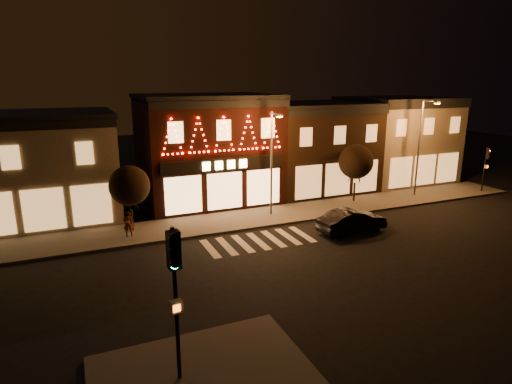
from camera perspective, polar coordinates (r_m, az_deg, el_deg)
ground at (r=22.47m, az=4.44°, el=-9.91°), size 120.00×120.00×0.00m
sidewalk_far at (r=29.98m, az=0.75°, el=-3.33°), size 44.00×4.00×0.15m
building_left at (r=32.71m, az=-28.84°, el=2.85°), size 12.20×8.28×7.30m
building_pulp at (r=33.83m, az=-6.49°, el=5.77°), size 10.20×8.34×8.30m
building_right_a at (r=37.72m, az=7.53°, el=6.03°), size 9.20×8.28×7.50m
building_right_b at (r=42.97m, az=17.99°, el=6.69°), size 9.20×8.28×7.80m
traffic_signal_near at (r=13.10m, az=-10.72°, el=-11.02°), size 0.39×0.53×5.04m
traffic_signal_far at (r=40.89m, az=28.32°, el=3.74°), size 0.32×0.43×3.76m
streetlamp_mid at (r=29.20m, az=2.21°, el=4.80°), size 0.47×1.64×7.14m
streetlamp_right at (r=36.75m, az=21.11°, el=6.41°), size 0.50×1.77×7.72m
tree_left at (r=27.41m, az=-16.46°, el=0.81°), size 2.48×2.48×4.15m
tree_right at (r=33.88m, az=13.13°, el=3.94°), size 2.66×2.66×4.44m
dark_sedan at (r=27.67m, az=12.61°, el=-3.78°), size 4.62×1.87×1.49m
pedestrian at (r=26.99m, az=-16.62°, el=-4.07°), size 0.59×0.39×1.60m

